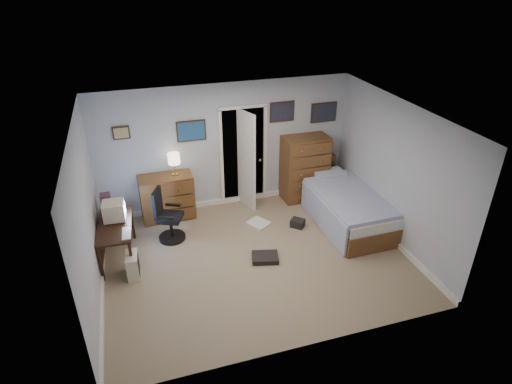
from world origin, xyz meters
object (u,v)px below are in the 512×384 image
Objects in this scene: office_chair at (167,220)px; low_dresser at (167,197)px; tall_dresser at (305,168)px; computer_desk at (111,233)px; bed at (347,207)px.

office_chair is 0.77m from low_dresser.
computer_desk is at bearing -167.19° from tall_dresser.
tall_dresser is (3.88, 1.06, 0.16)m from computer_desk.
bed is (3.31, -0.44, -0.05)m from office_chair.
office_chair is 3.03m from tall_dresser.
bed is at bearing 16.15° from office_chair.
bed is at bearing -22.93° from low_dresser.
computer_desk is 1.19× the size of low_dresser.
low_dresser is (0.09, 0.76, 0.06)m from office_chair.
computer_desk is 1.01m from office_chair.
tall_dresser reaches higher than computer_desk.
bed is at bearing 1.96° from computer_desk.
bed is (4.26, -0.11, -0.18)m from computer_desk.
low_dresser reaches higher than computer_desk.
bed reaches higher than computer_desk.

